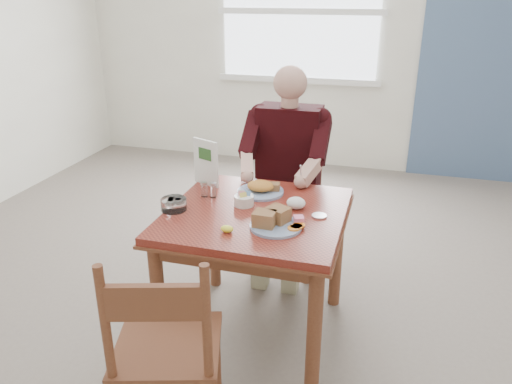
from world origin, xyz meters
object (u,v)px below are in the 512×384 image
(table, at_px, (256,230))
(chair_far, at_px, (288,200))
(diner, at_px, (287,158))
(far_plate, at_px, (261,188))
(near_plate, at_px, (275,221))
(chair_near, at_px, (166,351))

(table, xyz_separation_m, chair_far, (0.00, 0.80, -0.16))
(table, xyz_separation_m, diner, (0.00, 0.71, 0.17))
(table, relative_size, diner, 0.66)
(diner, height_order, far_plate, diner)
(table, bearing_deg, diner, 90.00)
(near_plate, bearing_deg, table, 131.99)
(table, height_order, near_plate, near_plate)
(chair_near, height_order, diner, diner)
(chair_near, bearing_deg, diner, 84.96)
(diner, distance_m, near_plate, 0.87)
(table, xyz_separation_m, far_plate, (-0.04, 0.24, 0.14))
(table, height_order, diner, diner)
(table, relative_size, near_plate, 3.13)
(chair_near, relative_size, diner, 0.69)
(chair_far, xyz_separation_m, diner, (0.00, -0.09, 0.33))
(far_plate, bearing_deg, chair_near, -95.24)
(near_plate, bearing_deg, far_plate, 113.92)
(chair_far, height_order, far_plate, chair_far)
(chair_far, xyz_separation_m, chair_near, (-0.13, -1.62, 0.00))
(diner, bearing_deg, far_plate, -94.58)
(table, height_order, chair_near, chair_near)
(chair_far, relative_size, near_plate, 3.24)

